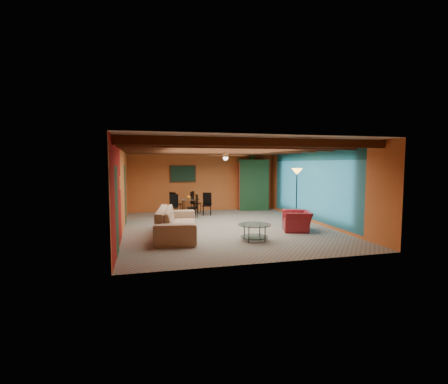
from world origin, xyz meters
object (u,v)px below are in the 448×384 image
object	(u,v)px
armoire	(252,185)
potted_plant	(252,156)
floor_lamp	(297,195)
vase	(189,190)
dining_table	(189,204)
coffee_table	(254,232)
armchair	(297,221)
sofa	(177,222)

from	to	relation	value
armoire	potted_plant	xyz separation A→B (m)	(0.00, 0.00, 1.32)
floor_lamp	potted_plant	bearing A→B (deg)	97.32
armoire	vase	world-z (taller)	armoire
armoire	floor_lamp	distance (m)	3.53
armoire	floor_lamp	world-z (taller)	armoire
dining_table	armoire	distance (m)	3.23
vase	potted_plant	bearing A→B (deg)	16.88
dining_table	armoire	size ratio (longest dim) A/B	0.80
coffee_table	floor_lamp	size ratio (longest dim) A/B	0.46
armchair	armoire	distance (m)	4.88
dining_table	sofa	bearing A→B (deg)	-103.23
floor_lamp	potted_plant	size ratio (longest dim) A/B	4.46
dining_table	potted_plant	size ratio (longest dim) A/B	4.07
armchair	dining_table	world-z (taller)	dining_table
dining_table	floor_lamp	world-z (taller)	floor_lamp
coffee_table	potted_plant	bearing A→B (deg)	71.58
coffee_table	dining_table	xyz separation A→B (m)	(-1.12, 4.79, 0.23)
floor_lamp	vase	bearing A→B (deg)	143.35
coffee_table	dining_table	distance (m)	4.93
armchair	floor_lamp	bearing A→B (deg)	172.72
floor_lamp	dining_table	bearing A→B (deg)	143.35
coffee_table	potted_plant	xyz separation A→B (m)	(1.90, 5.71, 2.20)
floor_lamp	armoire	bearing A→B (deg)	97.32
sofa	armoire	world-z (taller)	armoire
coffee_table	vase	world-z (taller)	vase
dining_table	floor_lamp	distance (m)	4.36
sofa	armoire	size ratio (longest dim) A/B	1.25
armchair	potted_plant	bearing A→B (deg)	-163.80
coffee_table	dining_table	size ratio (longest dim) A/B	0.51
coffee_table	potted_plant	distance (m)	6.41
floor_lamp	vase	xyz separation A→B (m)	(-3.47, 2.58, 0.04)
armchair	floor_lamp	world-z (taller)	floor_lamp
floor_lamp	armchair	bearing A→B (deg)	-115.54
armchair	vase	size ratio (longest dim) A/B	5.27
coffee_table	floor_lamp	xyz separation A→B (m)	(2.35, 2.21, 0.74)
armchair	floor_lamp	distance (m)	1.59
sofa	potted_plant	distance (m)	6.36
sofa	armchair	xyz separation A→B (m)	(3.72, -0.21, -0.09)
sofa	vase	size ratio (longest dim) A/B	15.32
armoire	floor_lamp	xyz separation A→B (m)	(0.45, -3.50, -0.14)
sofa	potted_plant	size ratio (longest dim) A/B	6.39
sofa	dining_table	distance (m)	3.78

